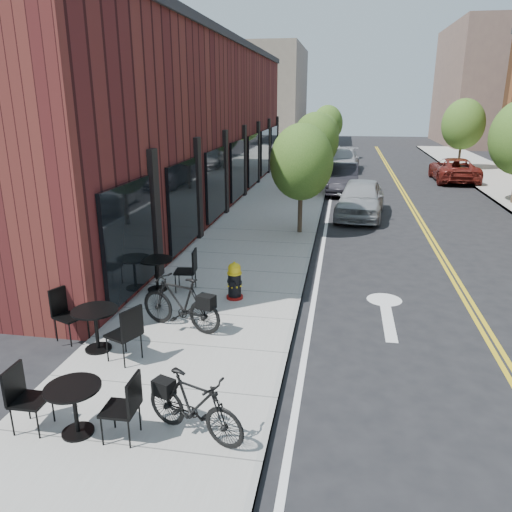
# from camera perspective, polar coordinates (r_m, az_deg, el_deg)

# --- Properties ---
(ground) EXTENTS (120.00, 120.00, 0.00)m
(ground) POSITION_cam_1_polar(r_m,az_deg,el_deg) (9.67, 3.69, -11.62)
(ground) COLOR black
(ground) RESTS_ON ground
(sidewalk_near) EXTENTS (4.00, 70.00, 0.12)m
(sidewalk_near) POSITION_cam_1_polar(r_m,az_deg,el_deg) (19.19, 1.08, 3.54)
(sidewalk_near) COLOR #9E9B93
(sidewalk_near) RESTS_ON ground
(building_near) EXTENTS (5.00, 28.00, 7.00)m
(building_near) POSITION_cam_1_polar(r_m,az_deg,el_deg) (23.61, -8.50, 14.45)
(building_near) COLOR #471717
(building_near) RESTS_ON ground
(bg_building_left) EXTENTS (8.00, 14.00, 10.00)m
(bg_building_left) POSITION_cam_1_polar(r_m,az_deg,el_deg) (57.09, 1.06, 17.85)
(bg_building_left) COLOR #726656
(bg_building_left) RESTS_ON ground
(bg_building_right) EXTENTS (10.00, 16.00, 12.00)m
(bg_building_right) POSITION_cam_1_polar(r_m,az_deg,el_deg) (60.35, 25.68, 17.16)
(bg_building_right) COLOR brown
(bg_building_right) RESTS_ON ground
(tree_near_a) EXTENTS (2.20, 2.20, 3.81)m
(tree_near_a) POSITION_cam_1_polar(r_m,az_deg,el_deg) (17.59, 5.21, 10.62)
(tree_near_a) COLOR #382B1E
(tree_near_a) RESTS_ON sidewalk_near
(tree_near_b) EXTENTS (2.30, 2.30, 3.98)m
(tree_near_b) POSITION_cam_1_polar(r_m,az_deg,el_deg) (25.52, 6.81, 12.97)
(tree_near_b) COLOR #382B1E
(tree_near_b) RESTS_ON sidewalk_near
(tree_near_c) EXTENTS (2.10, 2.10, 3.67)m
(tree_near_c) POSITION_cam_1_polar(r_m,az_deg,el_deg) (33.50, 7.64, 13.69)
(tree_near_c) COLOR #382B1E
(tree_near_c) RESTS_ON sidewalk_near
(tree_near_d) EXTENTS (2.40, 2.40, 4.11)m
(tree_near_d) POSITION_cam_1_polar(r_m,az_deg,el_deg) (41.47, 8.18, 14.74)
(tree_near_d) COLOR #382B1E
(tree_near_d) RESTS_ON sidewalk_near
(tree_far_c) EXTENTS (2.80, 2.80, 4.62)m
(tree_far_c) POSITION_cam_1_polar(r_m,az_deg,el_deg) (37.25, 22.60, 13.73)
(tree_far_c) COLOR #382B1E
(tree_far_c) RESTS_ON sidewalk_far
(fire_hydrant) EXTENTS (0.47, 0.47, 0.92)m
(fire_hydrant) POSITION_cam_1_polar(r_m,az_deg,el_deg) (11.90, -2.47, -2.89)
(fire_hydrant) COLOR maroon
(fire_hydrant) RESTS_ON sidewalk_near
(bicycle_left) EXTENTS (1.99, 1.08, 1.15)m
(bicycle_left) POSITION_cam_1_polar(r_m,az_deg,el_deg) (10.42, -8.64, -5.30)
(bicycle_left) COLOR black
(bicycle_left) RESTS_ON sidewalk_near
(bicycle_right) EXTENTS (1.70, 1.02, 0.99)m
(bicycle_right) POSITION_cam_1_polar(r_m,az_deg,el_deg) (7.32, -7.06, -16.61)
(bicycle_right) COLOR black
(bicycle_right) RESTS_ON sidewalk_near
(bistro_set_a) EXTENTS (1.82, 0.80, 0.98)m
(bistro_set_a) POSITION_cam_1_polar(r_m,az_deg,el_deg) (7.75, -20.04, -15.50)
(bistro_set_a) COLOR black
(bistro_set_a) RESTS_ON sidewalk_near
(bistro_set_b) EXTENTS (2.02, 1.24, 1.07)m
(bistro_set_b) POSITION_cam_1_polar(r_m,az_deg,el_deg) (9.95, -17.83, -7.36)
(bistro_set_b) COLOR black
(bistro_set_b) RESTS_ON sidewalk_near
(bistro_set_c) EXTENTS (1.98, 0.93, 1.05)m
(bistro_set_c) POSITION_cam_1_polar(r_m,az_deg,el_deg) (12.62, -11.31, -1.55)
(bistro_set_c) COLOR black
(bistro_set_c) RESTS_ON sidewalk_near
(parked_car_a) EXTENTS (2.27, 4.71, 1.55)m
(parked_car_a) POSITION_cam_1_polar(r_m,az_deg,el_deg) (21.13, 11.85, 6.46)
(parked_car_a) COLOR #96999D
(parked_car_a) RESTS_ON ground
(parked_car_b) EXTENTS (1.61, 4.54, 1.49)m
(parked_car_b) POSITION_cam_1_polar(r_m,az_deg,el_deg) (26.61, 9.82, 8.74)
(parked_car_b) COLOR black
(parked_car_b) RESTS_ON ground
(parked_car_c) EXTENTS (2.35, 5.07, 1.43)m
(parked_car_c) POSITION_cam_1_polar(r_m,az_deg,el_deg) (34.88, 9.95, 10.74)
(parked_car_c) COLOR #AAABAF
(parked_car_c) RESTS_ON ground
(parked_car_far) EXTENTS (2.36, 5.05, 1.40)m
(parked_car_far) POSITION_cam_1_polar(r_m,az_deg,el_deg) (32.05, 21.67, 9.16)
(parked_car_far) COLOR maroon
(parked_car_far) RESTS_ON ground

